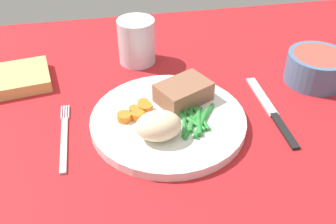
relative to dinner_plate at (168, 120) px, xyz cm
name	(u,v)px	position (x,y,z in cm)	size (l,w,h in cm)	color
dining_table	(168,127)	(0.03, 0.53, -1.80)	(120.00, 90.00, 2.00)	red
dinner_plate	(168,120)	(0.00, 0.00, 0.00)	(26.07, 26.07, 1.60)	white
meat_portion	(183,92)	(3.52, 4.11, 2.53)	(8.96, 6.21, 3.47)	#936047
mashed_potatoes	(159,126)	(-2.35, -4.69, 3.05)	(7.17, 5.43, 4.51)	beige
carrot_slices	(135,113)	(-5.31, 1.36, 1.37)	(6.15, 5.61, 1.26)	orange
green_beans	(196,120)	(4.23, -2.18, 1.16)	(7.31, 9.94, 0.89)	#2D8C38
fork	(64,137)	(-17.20, -0.26, -0.60)	(1.44, 16.60, 0.40)	silver
knife	(272,112)	(18.54, -0.29, -0.60)	(1.70, 20.50, 0.64)	black
water_glass	(137,44)	(-2.42, 21.98, 3.14)	(7.64, 7.64, 9.27)	silver
salad_bowl	(316,66)	(30.55, 7.89, 2.47)	(11.43, 11.43, 5.79)	#4C7299
napkin	(15,79)	(-26.83, 17.65, 0.34)	(12.98, 10.57, 2.28)	#DBBC6B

